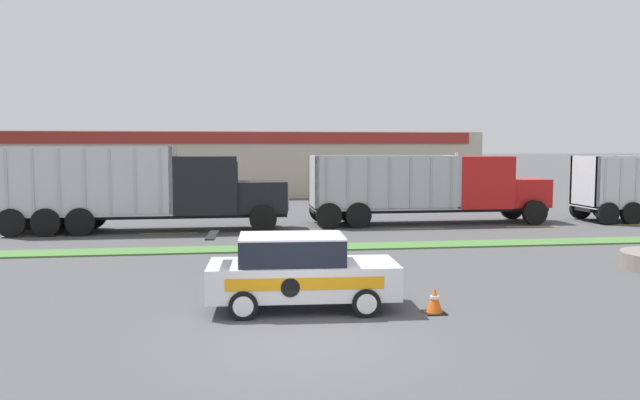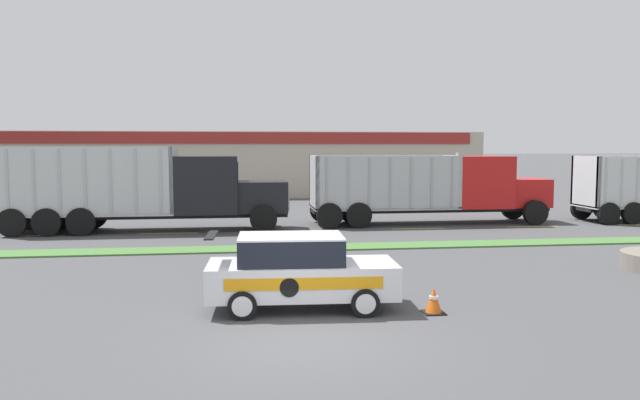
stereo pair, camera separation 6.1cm
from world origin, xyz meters
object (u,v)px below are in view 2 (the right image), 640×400
dump_truck_lead (172,192)px  rally_car (299,271)px  dump_truck_trail (453,189)px  traffic_cone (434,301)px

dump_truck_lead → rally_car: (4.11, -13.80, -0.83)m
dump_truck_trail → rally_car: (-8.87, -14.68, -0.79)m
rally_car → traffic_cone: (2.87, -0.80, -0.58)m
dump_truck_lead → rally_car: bearing=-73.4°
dump_truck_trail → traffic_cone: 16.65m
dump_truck_trail → rally_car: size_ratio=2.65×
dump_truck_trail → traffic_cone: size_ratio=20.03×
dump_truck_lead → traffic_cone: size_ratio=20.91×
dump_truck_trail → traffic_cone: bearing=-111.2°
dump_truck_lead → dump_truck_trail: 13.01m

